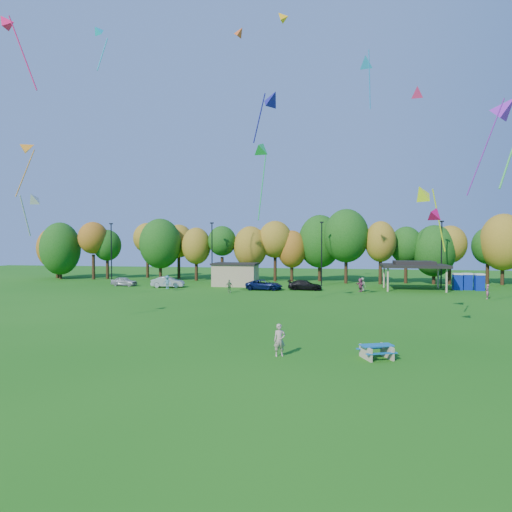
% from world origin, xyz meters
% --- Properties ---
extents(ground, '(160.00, 160.00, 0.00)m').
position_xyz_m(ground, '(0.00, 0.00, 0.00)').
color(ground, '#19600F').
rests_on(ground, ground).
extents(tree_line, '(93.57, 10.55, 11.15)m').
position_xyz_m(tree_line, '(-1.03, 45.51, 5.91)').
color(tree_line, black).
rests_on(tree_line, ground).
extents(lamp_posts, '(64.50, 0.25, 9.09)m').
position_xyz_m(lamp_posts, '(2.00, 40.00, 4.90)').
color(lamp_posts, black).
rests_on(lamp_posts, ground).
extents(utility_building, '(6.30, 4.30, 3.25)m').
position_xyz_m(utility_building, '(-10.00, 38.00, 1.64)').
color(utility_building, tan).
rests_on(utility_building, ground).
extents(pavilion, '(8.20, 6.20, 3.77)m').
position_xyz_m(pavilion, '(14.00, 37.00, 3.23)').
color(pavilion, tan).
rests_on(pavilion, ground).
extents(porta_potties, '(3.75, 1.74, 2.18)m').
position_xyz_m(porta_potties, '(20.89, 38.06, 1.10)').
color(porta_potties, '#0B2395').
rests_on(porta_potties, ground).
extents(picnic_table, '(2.18, 2.02, 0.76)m').
position_xyz_m(picnic_table, '(6.44, 0.68, 0.44)').
color(picnic_table, tan).
rests_on(picnic_table, ground).
extents(kite_flyer, '(0.78, 0.65, 1.81)m').
position_xyz_m(kite_flyer, '(1.15, 0.24, 0.91)').
color(kite_flyer, tan).
rests_on(kite_flyer, ground).
extents(car_a, '(3.79, 1.77, 1.26)m').
position_xyz_m(car_a, '(-25.55, 35.19, 0.63)').
color(car_a, silver).
rests_on(car_a, ground).
extents(car_b, '(4.60, 2.16, 1.46)m').
position_xyz_m(car_b, '(-18.69, 34.36, 0.73)').
color(car_b, '#AEADB3').
rests_on(car_b, ground).
extents(car_c, '(4.78, 2.22, 1.33)m').
position_xyz_m(car_c, '(-5.17, 33.54, 0.66)').
color(car_c, '#0B1644').
rests_on(car_c, ground).
extents(car_d, '(4.46, 1.95, 1.28)m').
position_xyz_m(car_d, '(0.08, 34.37, 0.64)').
color(car_d, black).
rests_on(car_d, ground).
extents(far_person_0, '(1.03, 0.95, 1.77)m').
position_xyz_m(far_person_0, '(7.33, 33.81, 0.88)').
color(far_person_0, gray).
rests_on(far_person_0, ground).
extents(far_person_1, '(1.16, 1.67, 1.74)m').
position_xyz_m(far_person_1, '(7.06, 33.53, 0.87)').
color(far_person_1, '#903C5C').
rests_on(far_person_1, ground).
extents(far_person_2, '(1.15, 0.67, 1.79)m').
position_xyz_m(far_person_2, '(-18.00, 32.35, 0.89)').
color(far_person_2, teal).
rests_on(far_person_2, ground).
extents(far_person_3, '(0.96, 0.89, 1.58)m').
position_xyz_m(far_person_3, '(-8.93, 29.80, 0.79)').
color(far_person_3, '#658C56').
rests_on(far_person_3, ground).
extents(far_person_4, '(0.56, 0.68, 1.60)m').
position_xyz_m(far_person_4, '(20.56, 29.10, 0.80)').
color(far_person_4, '#BE5978').
rests_on(far_person_4, ground).
extents(kite_0, '(3.69, 1.37, 6.29)m').
position_xyz_m(kite_0, '(-21.21, 7.05, 23.37)').
color(kite_0, '#FF1657').
extents(kite_1, '(0.96, 2.10, 3.41)m').
position_xyz_m(kite_1, '(-17.43, 4.86, 9.49)').
color(kite_1, '#B7B7B7').
extents(kite_2, '(1.42, 1.77, 1.62)m').
position_xyz_m(kite_2, '(11.38, 19.49, 20.16)').
color(kite_2, '#FF2A6E').
extents(kite_3, '(1.48, 1.19, 1.34)m').
position_xyz_m(kite_3, '(-1.07, 18.20, 27.39)').
color(kite_3, '#F6AD0C').
extents(kite_4, '(1.94, 1.65, 1.64)m').
position_xyz_m(kite_4, '(-7.39, 29.12, 31.32)').
color(kite_4, '#E15519').
extents(kite_5, '(4.89, 3.73, 8.72)m').
position_xyz_m(kite_5, '(18.06, 16.72, 17.55)').
color(kite_5, purple).
extents(kite_6, '(2.88, 2.91, 5.55)m').
position_xyz_m(kite_6, '(10.80, 12.79, 10.16)').
color(kite_6, '#E9FF1A').
extents(kite_7, '(1.95, 4.03, 6.62)m').
position_xyz_m(kite_7, '(7.22, 27.87, 26.36)').
color(kite_7, '#28A7FF').
extents(kite_8, '(1.68, 4.36, 7.41)m').
position_xyz_m(kite_8, '(-2.46, 15.61, 14.67)').
color(kite_8, green).
extents(kite_9, '(2.76, 2.34, 4.64)m').
position_xyz_m(kite_9, '(-1.17, 13.04, 18.23)').
color(kite_9, navy).
extents(kite_10, '(2.90, 2.53, 5.43)m').
position_xyz_m(kite_10, '(-24.70, 14.24, 15.22)').
color(kite_10, orange).
extents(kite_11, '(1.58, 1.68, 1.35)m').
position_xyz_m(kite_11, '(10.56, 6.70, 8.29)').
color(kite_11, '#D20B54').
extents(kite_13, '(1.52, 2.68, 4.42)m').
position_xyz_m(kite_13, '(-19.56, 18.57, 27.59)').
color(kite_13, '#0DBBCF').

